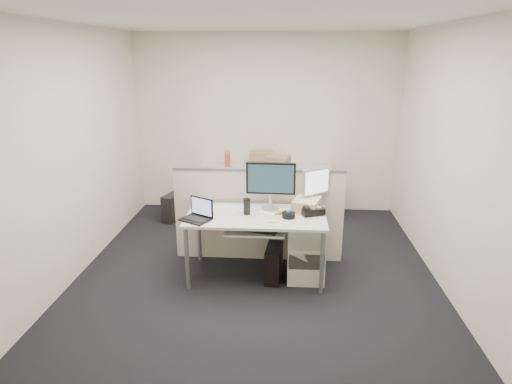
# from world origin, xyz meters

# --- Properties ---
(floor) EXTENTS (4.00, 4.50, 0.01)m
(floor) POSITION_xyz_m (0.00, 0.00, -0.01)
(floor) COLOR black
(floor) RESTS_ON ground
(ceiling) EXTENTS (4.00, 4.50, 0.01)m
(ceiling) POSITION_xyz_m (0.00, 0.00, 2.70)
(ceiling) COLOR white
(ceiling) RESTS_ON ground
(wall_back) EXTENTS (4.00, 0.02, 2.70)m
(wall_back) POSITION_xyz_m (0.00, 2.25, 1.35)
(wall_back) COLOR beige
(wall_back) RESTS_ON ground
(wall_front) EXTENTS (4.00, 0.02, 2.70)m
(wall_front) POSITION_xyz_m (0.00, -2.25, 1.35)
(wall_front) COLOR beige
(wall_front) RESTS_ON ground
(wall_left) EXTENTS (0.02, 4.50, 2.70)m
(wall_left) POSITION_xyz_m (-2.00, 0.00, 1.35)
(wall_left) COLOR beige
(wall_left) RESTS_ON ground
(wall_right) EXTENTS (0.02, 4.50, 2.70)m
(wall_right) POSITION_xyz_m (2.00, 0.00, 1.35)
(wall_right) COLOR beige
(wall_right) RESTS_ON ground
(desk) EXTENTS (1.50, 0.75, 0.73)m
(desk) POSITION_xyz_m (0.00, 0.00, 0.66)
(desk) COLOR #B8B6AD
(desk) RESTS_ON floor
(keyboard_tray) EXTENTS (0.62, 0.32, 0.02)m
(keyboard_tray) POSITION_xyz_m (0.00, -0.18, 0.62)
(keyboard_tray) COLOR #B8B6AD
(keyboard_tray) RESTS_ON desk
(drawer_pedestal) EXTENTS (0.40, 0.55, 0.65)m
(drawer_pedestal) POSITION_xyz_m (0.55, 0.05, 0.33)
(drawer_pedestal) COLOR beige
(drawer_pedestal) RESTS_ON floor
(cubicle_partition) EXTENTS (2.00, 0.06, 1.10)m
(cubicle_partition) POSITION_xyz_m (0.00, 0.45, 0.55)
(cubicle_partition) COLOR beige
(cubicle_partition) RESTS_ON floor
(back_counter) EXTENTS (2.00, 0.60, 0.72)m
(back_counter) POSITION_xyz_m (0.00, 1.93, 0.36)
(back_counter) COLOR beige
(back_counter) RESTS_ON floor
(monitor_main) EXTENTS (0.55, 0.22, 0.54)m
(monitor_main) POSITION_xyz_m (0.15, 0.18, 1.00)
(monitor_main) COLOR black
(monitor_main) RESTS_ON desk
(monitor_small) EXTENTS (0.40, 0.35, 0.44)m
(monitor_small) POSITION_xyz_m (0.65, 0.32, 0.95)
(monitor_small) COLOR #B7B7BC
(monitor_small) RESTS_ON desk
(laptop) EXTENTS (0.36, 0.34, 0.22)m
(laptop) POSITION_xyz_m (-0.62, -0.20, 0.84)
(laptop) COLOR black
(laptop) RESTS_ON desk
(trackball) EXTENTS (0.15, 0.15, 0.05)m
(trackball) POSITION_xyz_m (0.35, -0.05, 0.76)
(trackball) COLOR black
(trackball) RESTS_ON desk
(desk_phone) EXTENTS (0.29, 0.27, 0.08)m
(desk_phone) POSITION_xyz_m (0.60, 0.08, 0.77)
(desk_phone) COLOR black
(desk_phone) RESTS_ON desk
(paper_stack) EXTENTS (0.28, 0.31, 0.01)m
(paper_stack) POSITION_xyz_m (0.15, 0.12, 0.74)
(paper_stack) COLOR white
(paper_stack) RESTS_ON desk
(sticky_pad) EXTENTS (0.09, 0.09, 0.01)m
(sticky_pad) POSITION_xyz_m (0.18, -0.18, 0.74)
(sticky_pad) COLOR yellow
(sticky_pad) RESTS_ON desk
(travel_mug) EXTENTS (0.08, 0.08, 0.16)m
(travel_mug) POSITION_xyz_m (-0.10, 0.02, 0.81)
(travel_mug) COLOR black
(travel_mug) RESTS_ON desk
(banana) EXTENTS (0.19, 0.14, 0.04)m
(banana) POSITION_xyz_m (0.28, 0.06, 0.75)
(banana) COLOR yellow
(banana) RESTS_ON desk
(cellphone) EXTENTS (0.08, 0.11, 0.01)m
(cellphone) POSITION_xyz_m (0.10, 0.20, 0.74)
(cellphone) COLOR black
(cellphone) RESTS_ON desk
(manila_folders) EXTENTS (0.36, 0.41, 0.13)m
(manila_folders) POSITION_xyz_m (0.55, 0.20, 0.79)
(manila_folders) COLOR tan
(manila_folders) RESTS_ON desk
(keyboard) EXTENTS (0.45, 0.26, 0.02)m
(keyboard) POSITION_xyz_m (0.03, -0.19, 0.64)
(keyboard) COLOR black
(keyboard) RESTS_ON keyboard_tray
(pc_tower_desk) EXTENTS (0.20, 0.42, 0.38)m
(pc_tower_desk) POSITION_xyz_m (0.20, -0.05, 0.19)
(pc_tower_desk) COLOR black
(pc_tower_desk) RESTS_ON floor
(pc_tower_spare_dark) EXTENTS (0.29, 0.46, 0.40)m
(pc_tower_spare_dark) POSITION_xyz_m (-1.35, 1.63, 0.20)
(pc_tower_spare_dark) COLOR black
(pc_tower_spare_dark) RESTS_ON floor
(pc_tower_spare_silver) EXTENTS (0.22, 0.48, 0.44)m
(pc_tower_spare_silver) POSITION_xyz_m (-1.30, 2.03, 0.22)
(pc_tower_spare_silver) COLOR #B7B7BC
(pc_tower_spare_silver) RESTS_ON floor
(cardboard_box_left) EXTENTS (0.39, 0.31, 0.27)m
(cardboard_box_left) POSITION_xyz_m (-0.05, 1.98, 0.86)
(cardboard_box_left) COLOR olive
(cardboard_box_left) RESTS_ON back_counter
(cardboard_box_right) EXTENTS (0.39, 0.33, 0.24)m
(cardboard_box_right) POSITION_xyz_m (0.20, 1.81, 0.84)
(cardboard_box_right) COLOR olive
(cardboard_box_right) RESTS_ON back_counter
(red_binder) EXTENTS (0.10, 0.31, 0.28)m
(red_binder) POSITION_xyz_m (-0.55, 1.83, 0.86)
(red_binder) COLOR #BA402F
(red_binder) RESTS_ON back_counter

